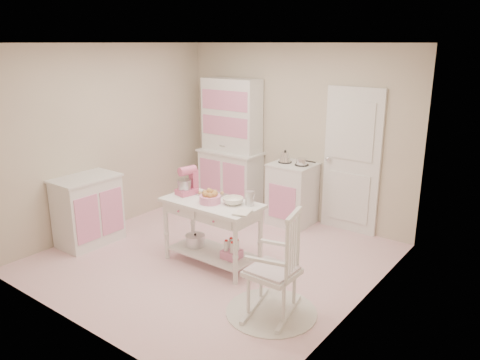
# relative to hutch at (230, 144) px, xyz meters

# --- Properties ---
(room_shell) EXTENTS (3.84, 3.84, 2.62)m
(room_shell) POSITION_rel_hutch_xyz_m (1.03, -1.66, 0.61)
(room_shell) COLOR pink
(room_shell) RESTS_ON ground
(door) EXTENTS (0.82, 0.05, 2.04)m
(door) POSITION_rel_hutch_xyz_m (1.98, 0.21, -0.02)
(door) COLOR white
(door) RESTS_ON ground
(hutch) EXTENTS (1.06, 0.50, 2.08)m
(hutch) POSITION_rel_hutch_xyz_m (0.00, 0.00, 0.00)
(hutch) COLOR white
(hutch) RESTS_ON ground
(stove) EXTENTS (0.62, 0.57, 0.92)m
(stove) POSITION_rel_hutch_xyz_m (1.20, -0.05, -0.58)
(stove) COLOR white
(stove) RESTS_ON ground
(base_cabinet) EXTENTS (0.54, 0.84, 0.92)m
(base_cabinet) POSITION_rel_hutch_xyz_m (-0.60, -2.31, -0.58)
(base_cabinet) COLOR white
(base_cabinet) RESTS_ON ground
(lace_rug) EXTENTS (0.92, 0.92, 0.01)m
(lace_rug) POSITION_rel_hutch_xyz_m (2.30, -2.26, -1.03)
(lace_rug) COLOR white
(lace_rug) RESTS_ON ground
(rocking_chair) EXTENTS (0.63, 0.81, 1.10)m
(rocking_chair) POSITION_rel_hutch_xyz_m (2.30, -2.26, -0.49)
(rocking_chair) COLOR white
(rocking_chair) RESTS_ON ground
(work_table) EXTENTS (1.20, 0.60, 0.80)m
(work_table) POSITION_rel_hutch_xyz_m (1.12, -1.78, -0.64)
(work_table) COLOR white
(work_table) RESTS_ON ground
(stand_mixer) EXTENTS (0.25, 0.32, 0.34)m
(stand_mixer) POSITION_rel_hutch_xyz_m (0.70, -1.76, -0.07)
(stand_mixer) COLOR #DA5C85
(stand_mixer) RESTS_ON work_table
(cookie_tray) EXTENTS (0.34, 0.24, 0.02)m
(cookie_tray) POSITION_rel_hutch_xyz_m (0.97, -1.60, -0.23)
(cookie_tray) COLOR silver
(cookie_tray) RESTS_ON work_table
(bread_basket) EXTENTS (0.25, 0.25, 0.09)m
(bread_basket) POSITION_rel_hutch_xyz_m (1.14, -1.83, -0.19)
(bread_basket) COLOR pink
(bread_basket) RESTS_ON work_table
(mixing_bowl) EXTENTS (0.24, 0.24, 0.08)m
(mixing_bowl) POSITION_rel_hutch_xyz_m (1.38, -1.70, -0.20)
(mixing_bowl) COLOR white
(mixing_bowl) RESTS_ON work_table
(metal_pitcher) EXTENTS (0.10, 0.10, 0.17)m
(metal_pitcher) POSITION_rel_hutch_xyz_m (1.56, -1.62, -0.16)
(metal_pitcher) COLOR silver
(metal_pitcher) RESTS_ON work_table
(recipe_book) EXTENTS (0.23, 0.27, 0.02)m
(recipe_book) POSITION_rel_hutch_xyz_m (1.57, -1.90, -0.23)
(recipe_book) COLOR white
(recipe_book) RESTS_ON work_table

